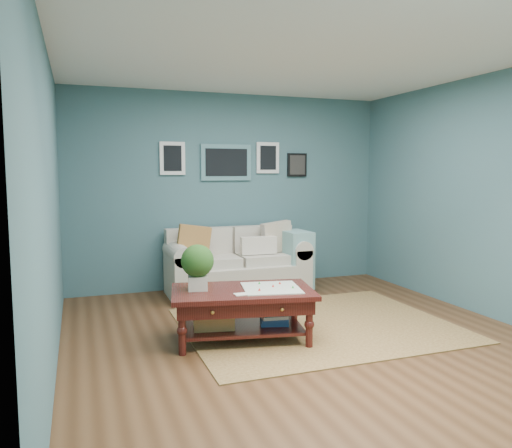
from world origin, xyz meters
name	(u,v)px	position (x,y,z in m)	size (l,w,h in m)	color
room_shell	(305,199)	(0.00, 0.06, 1.36)	(5.00, 5.02, 2.70)	brown
area_rug	(317,325)	(0.30, 0.37, 0.01)	(2.75, 2.20, 0.01)	brown
loveseat	(242,264)	(0.01, 2.02, 0.39)	(1.88, 0.85, 0.97)	beige
coffee_table	(235,298)	(-0.65, 0.22, 0.42)	(1.46, 1.02, 0.94)	#350F0B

